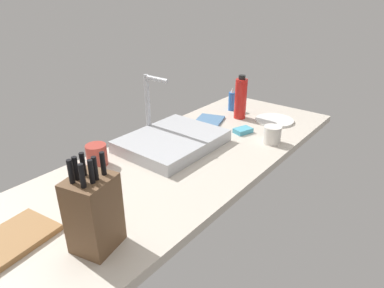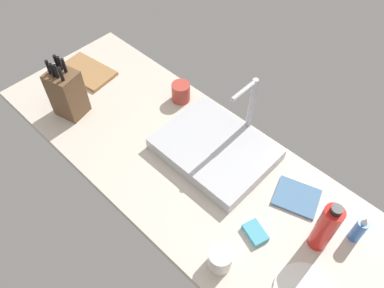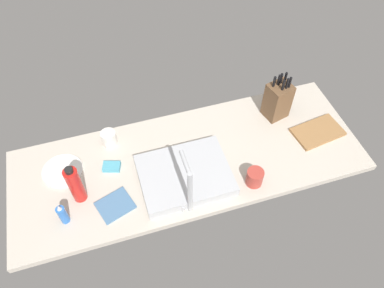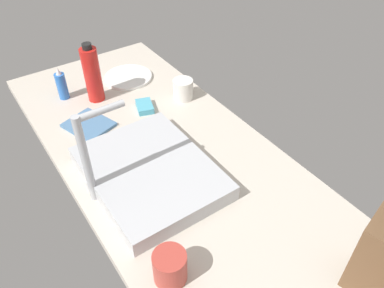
% 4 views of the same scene
% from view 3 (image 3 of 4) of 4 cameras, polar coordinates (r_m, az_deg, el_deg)
% --- Properties ---
extents(countertop_slab, '(1.88, 0.68, 0.04)m').
position_cam_3_polar(countertop_slab, '(2.02, -0.46, -2.58)').
color(countertop_slab, beige).
rests_on(countertop_slab, ground).
extents(sink_basin, '(0.46, 0.36, 0.06)m').
position_cam_3_polar(sink_basin, '(1.91, -1.10, -4.74)').
color(sink_basin, '#B7BABF').
rests_on(sink_basin, countertop_slab).
extents(faucet, '(0.06, 0.15, 0.31)m').
position_cam_3_polar(faucet, '(1.70, -0.51, -6.57)').
color(faucet, '#B7BABF').
rests_on(faucet, countertop_slab).
extents(knife_block, '(0.15, 0.14, 0.29)m').
position_cam_3_polar(knife_block, '(2.18, 12.92, 6.53)').
color(knife_block, brown).
rests_on(knife_block, countertop_slab).
extents(cutting_board, '(0.30, 0.20, 0.02)m').
position_cam_3_polar(cutting_board, '(2.23, 18.62, 1.78)').
color(cutting_board, '#9E7042').
rests_on(cutting_board, countertop_slab).
extents(soap_bottle, '(0.04, 0.04, 0.14)m').
position_cam_3_polar(soap_bottle, '(1.86, -19.13, -10.09)').
color(soap_bottle, blue).
rests_on(soap_bottle, countertop_slab).
extents(water_bottle, '(0.07, 0.07, 0.25)m').
position_cam_3_polar(water_bottle, '(1.86, -17.38, -5.92)').
color(water_bottle, red).
rests_on(water_bottle, countertop_slab).
extents(dinner_plate, '(0.21, 0.21, 0.01)m').
position_cam_3_polar(dinner_plate, '(2.07, -19.14, -3.87)').
color(dinner_plate, white).
rests_on(dinner_plate, countertop_slab).
extents(dish_towel, '(0.20, 0.18, 0.01)m').
position_cam_3_polar(dish_towel, '(1.89, -11.64, -9.14)').
color(dish_towel, teal).
rests_on(dish_towel, countertop_slab).
extents(coffee_mug, '(0.08, 0.08, 0.08)m').
position_cam_3_polar(coffee_mug, '(2.09, -12.54, 0.90)').
color(coffee_mug, silver).
rests_on(coffee_mug, countertop_slab).
extents(ceramic_cup, '(0.09, 0.09, 0.09)m').
position_cam_3_polar(ceramic_cup, '(1.91, 9.54, -5.03)').
color(ceramic_cup, '#B23D33').
rests_on(ceramic_cup, countertop_slab).
extents(dish_sponge, '(0.10, 0.08, 0.02)m').
position_cam_3_polar(dish_sponge, '(2.01, -12.17, -3.38)').
color(dish_sponge, '#4CA3BC').
rests_on(dish_sponge, countertop_slab).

